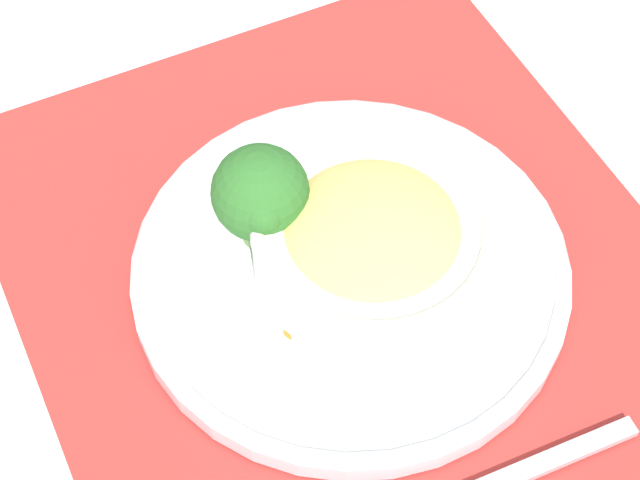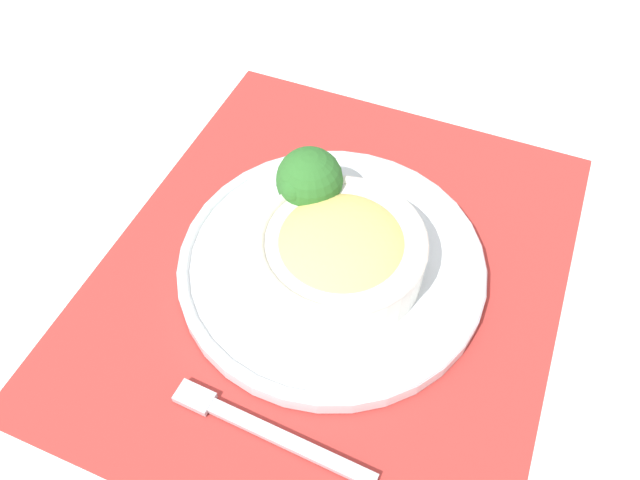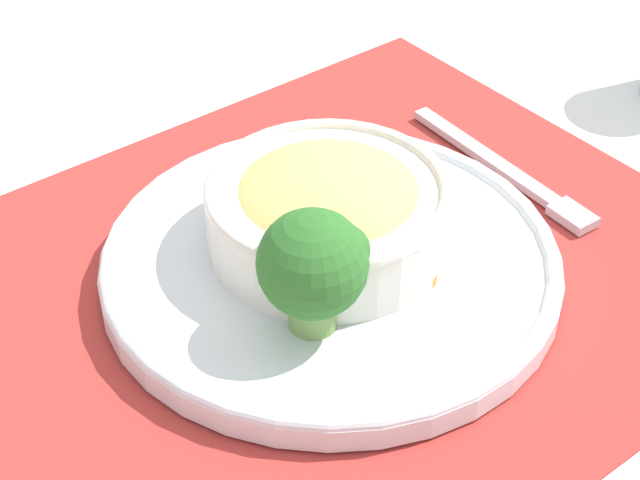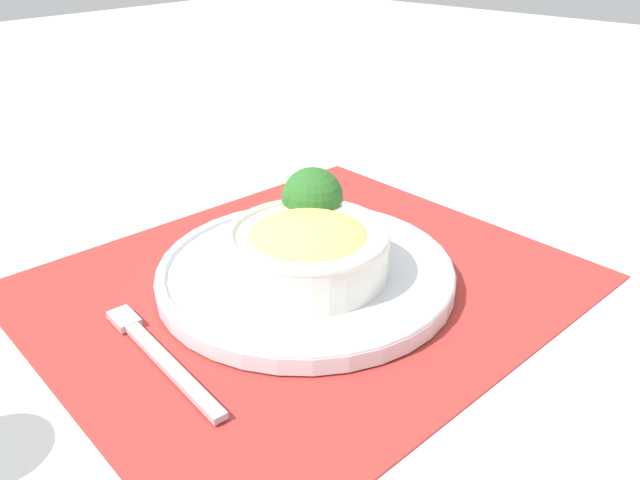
# 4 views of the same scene
# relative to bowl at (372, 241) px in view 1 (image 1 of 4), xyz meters

# --- Properties ---
(ground_plane) EXTENTS (4.00, 4.00, 0.00)m
(ground_plane) POSITION_rel_bowl_xyz_m (0.01, 0.01, -0.05)
(ground_plane) COLOR white
(placemat) EXTENTS (0.55, 0.48, 0.00)m
(placemat) POSITION_rel_bowl_xyz_m (0.01, 0.01, -0.05)
(placemat) COLOR #B2332D
(placemat) RESTS_ON ground_plane
(plate) EXTENTS (0.30, 0.30, 0.02)m
(plate) POSITION_rel_bowl_xyz_m (0.01, 0.01, -0.03)
(plate) COLOR silver
(plate) RESTS_ON placemat
(bowl) EXTENTS (0.16, 0.16, 0.06)m
(bowl) POSITION_rel_bowl_xyz_m (0.00, 0.00, 0.00)
(bowl) COLOR silver
(bowl) RESTS_ON plate
(broccoli_floret) EXTENTS (0.06, 0.06, 0.08)m
(broccoli_floret) POSITION_rel_bowl_xyz_m (0.06, 0.05, 0.02)
(broccoli_floret) COLOR #759E51
(broccoli_floret) RESTS_ON plate
(carrot_slice_near) EXTENTS (0.04, 0.04, 0.01)m
(carrot_slice_near) POSITION_rel_bowl_xyz_m (-0.01, 0.06, -0.02)
(carrot_slice_near) COLOR orange
(carrot_slice_near) RESTS_ON plate
(carrot_slice_middle) EXTENTS (0.04, 0.04, 0.01)m
(carrot_slice_middle) POSITION_rel_bowl_xyz_m (-0.03, 0.05, -0.02)
(carrot_slice_middle) COLOR orange
(carrot_slice_middle) RESTS_ON plate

